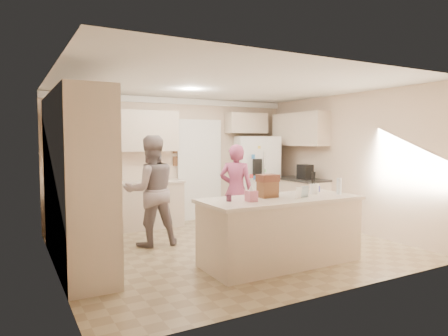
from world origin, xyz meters
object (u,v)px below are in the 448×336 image
coffee_maker (305,172)px  teen_boy (151,191)px  utensil_crock (314,189)px  tissue_box (251,196)px  refrigerator (256,177)px  teen_girl (236,190)px  dollhouse_body (268,189)px  island_base (280,232)px

coffee_maker → teen_boy: teen_boy is taller
utensil_crock → tissue_box: bearing=-172.9°
refrigerator → tissue_box: bearing=-107.0°
teen_girl → dollhouse_body: bearing=116.3°
refrigerator → island_base: (-1.55, -2.95, -0.46)m
coffee_maker → refrigerator: bearing=115.3°
refrigerator → utensil_crock: bearing=-89.8°
teen_girl → teen_boy: bearing=37.3°
utensil_crock → tissue_box: 1.21m
refrigerator → teen_girl: (-1.28, -1.28, -0.07)m
refrigerator → coffee_maker: 1.18m
refrigerator → teen_boy: bearing=-140.0°
refrigerator → utensil_crock: size_ratio=12.00×
island_base → dollhouse_body: size_ratio=8.46×
island_base → dollhouse_body: bearing=146.3°
tissue_box → teen_girl: (0.82, 1.78, -0.17)m
teen_boy → island_base: bearing=128.9°
island_base → teen_girl: bearing=80.8°
coffee_maker → island_base: (-2.05, -1.90, -0.63)m
utensil_crock → teen_boy: 2.59m
refrigerator → dollhouse_body: 3.32m
dollhouse_body → refrigerator: bearing=59.1°
refrigerator → dollhouse_body: bearing=-103.3°
utensil_crock → teen_girl: size_ratio=0.09×
utensil_crock → tissue_box: utensil_crock is taller
teen_boy → dollhouse_body: bearing=127.1°
utensil_crock → tissue_box: size_ratio=1.07×
refrigerator → island_base: size_ratio=0.82×
coffee_maker → tissue_box: 3.28m
island_base → coffee_maker: bearing=42.8°
coffee_maker → teen_boy: bearing=-178.0°
utensil_crock → tissue_box: (-1.20, -0.15, -0.00)m
coffee_maker → teen_boy: size_ratio=0.17×
refrigerator → teen_boy: (-2.83, -1.17, -0.00)m
dollhouse_body → teen_boy: teen_boy is taller
refrigerator → tissue_box: refrigerator is taller
dollhouse_body → island_base: bearing=-33.7°
coffee_maker → island_base: size_ratio=0.14×
dollhouse_body → teen_girl: 1.64m
utensil_crock → dollhouse_body: bearing=176.4°
coffee_maker → utensil_crock: (-1.40, -1.85, -0.07)m
coffee_maker → teen_girl: 1.81m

